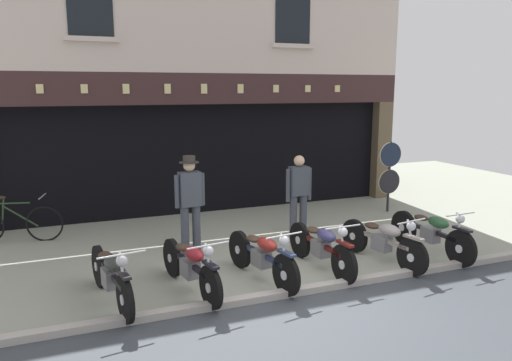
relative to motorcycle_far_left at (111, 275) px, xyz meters
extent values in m
cube|color=gray|center=(2.60, 4.23, -0.46)|extent=(22.41, 10.00, 0.08)
cube|color=#ADA69E|center=(2.60, -0.69, -0.41)|extent=(22.41, 0.16, 0.18)
cube|color=black|center=(2.60, 6.53, 0.88)|extent=(9.58, 4.00, 2.60)
cube|color=brown|center=(7.59, 4.41, 0.88)|extent=(0.44, 0.36, 2.60)
cube|color=black|center=(2.60, 4.78, 1.01)|extent=(9.16, 0.03, 2.18)
cube|color=#392223|center=(2.60, 4.35, 2.53)|extent=(10.41, 0.24, 0.70)
cube|color=#DBC684|center=(-0.84, 4.22, 2.53)|extent=(0.14, 0.03, 0.19)
cube|color=#DBC684|center=(0.01, 4.22, 2.53)|extent=(0.14, 0.03, 0.19)
cube|color=#DBC684|center=(0.85, 4.22, 2.53)|extent=(0.14, 0.03, 0.21)
cube|color=#DBC684|center=(1.75, 4.22, 2.53)|extent=(0.14, 0.03, 0.21)
cube|color=#DBC684|center=(2.58, 4.22, 2.53)|extent=(0.14, 0.03, 0.22)
cube|color=#DBC684|center=(3.46, 4.22, 2.53)|extent=(0.14, 0.03, 0.21)
cube|color=#DBC684|center=(4.36, 4.22, 2.53)|extent=(0.14, 0.03, 0.18)
cube|color=#DBC684|center=(5.22, 4.22, 2.53)|extent=(0.14, 0.03, 0.17)
cube|color=#DBC684|center=(6.05, 4.22, 2.53)|extent=(0.14, 0.03, 0.17)
cube|color=beige|center=(2.60, 4.43, 4.23)|extent=(10.41, 0.40, 2.70)
cube|color=black|center=(0.22, 4.22, 4.23)|extent=(0.90, 0.02, 1.30)
cube|color=beige|center=(0.22, 4.18, 3.53)|extent=(1.10, 0.12, 0.10)
cube|color=black|center=(4.79, 4.22, 4.23)|extent=(0.90, 0.02, 1.30)
cube|color=beige|center=(4.79, 4.18, 3.53)|extent=(1.10, 0.12, 0.10)
cylinder|color=black|center=(0.10, -0.66, -0.10)|extent=(0.17, 0.64, 0.63)
cylinder|color=silver|center=(0.10, -0.66, -0.10)|extent=(0.12, 0.15, 0.14)
cylinder|color=black|center=(-0.11, 0.71, -0.10)|extent=(0.18, 0.64, 0.63)
cylinder|color=silver|center=(-0.11, 0.71, -0.10)|extent=(0.13, 0.15, 0.14)
cube|color=black|center=(0.00, 0.02, 0.02)|extent=(0.27, 1.27, 0.07)
cube|color=slate|center=(0.00, 0.02, -0.05)|extent=(0.25, 0.35, 0.26)
ellipsoid|color=#262A24|center=(0.02, -0.14, 0.22)|extent=(0.29, 0.49, 0.20)
ellipsoid|color=#38281E|center=(-0.04, 0.27, 0.20)|extent=(0.24, 0.33, 0.10)
cube|color=black|center=(0.10, -0.66, 0.23)|extent=(0.16, 0.37, 0.04)
sphere|color=silver|center=(0.09, -0.60, 0.40)|extent=(0.15, 0.15, 0.15)
cylinder|color=silver|center=(0.09, -0.60, 0.48)|extent=(0.62, 0.12, 0.02)
cylinder|color=silver|center=(0.10, -0.62, 0.19)|extent=(0.08, 0.27, 0.61)
cylinder|color=black|center=(1.24, -0.67, -0.11)|extent=(0.17, 0.62, 0.61)
cylinder|color=silver|center=(1.24, -0.67, -0.11)|extent=(0.12, 0.15, 0.13)
cylinder|color=black|center=(1.01, 0.70, -0.11)|extent=(0.18, 0.62, 0.61)
cylinder|color=silver|center=(1.01, 0.70, -0.11)|extent=(0.13, 0.15, 0.13)
cube|color=black|center=(1.12, 0.01, 0.01)|extent=(0.28, 1.28, 0.07)
cube|color=slate|center=(1.12, 0.01, -0.06)|extent=(0.25, 0.35, 0.26)
ellipsoid|color=maroon|center=(1.15, -0.15, 0.21)|extent=(0.29, 0.49, 0.20)
ellipsoid|color=#38281E|center=(1.08, 0.26, 0.19)|extent=(0.25, 0.33, 0.10)
cube|color=black|center=(1.24, -0.67, 0.21)|extent=(0.16, 0.37, 0.04)
sphere|color=silver|center=(1.23, -0.61, 0.39)|extent=(0.15, 0.15, 0.15)
cylinder|color=silver|center=(1.23, -0.61, 0.47)|extent=(0.62, 0.13, 0.02)
cylinder|color=silver|center=(1.23, -0.63, 0.18)|extent=(0.08, 0.27, 0.61)
cylinder|color=black|center=(2.37, -0.66, -0.11)|extent=(0.18, 0.63, 0.63)
cylinder|color=silver|center=(2.37, -0.66, -0.11)|extent=(0.12, 0.15, 0.14)
cylinder|color=black|center=(2.14, 0.67, -0.11)|extent=(0.19, 0.63, 0.63)
cylinder|color=silver|center=(2.14, 0.67, -0.11)|extent=(0.13, 0.15, 0.14)
cube|color=#293352|center=(2.25, 0.01, 0.01)|extent=(0.28, 1.23, 0.07)
cube|color=slate|center=(2.25, 0.01, -0.06)|extent=(0.25, 0.35, 0.26)
ellipsoid|color=maroon|center=(2.28, -0.15, 0.21)|extent=(0.30, 0.49, 0.20)
ellipsoid|color=#38281E|center=(2.21, 0.24, 0.19)|extent=(0.25, 0.33, 0.10)
cube|color=#293352|center=(2.37, -0.66, 0.22)|extent=(0.16, 0.37, 0.04)
sphere|color=silver|center=(2.36, -0.60, 0.39)|extent=(0.15, 0.15, 0.15)
cylinder|color=silver|center=(2.36, -0.60, 0.47)|extent=(0.61, 0.13, 0.02)
cylinder|color=silver|center=(2.36, -0.62, 0.18)|extent=(0.08, 0.25, 0.61)
cylinder|color=black|center=(3.37, -0.60, -0.11)|extent=(0.10, 0.63, 0.63)
cylinder|color=silver|center=(3.37, -0.60, -0.11)|extent=(0.11, 0.14, 0.14)
cylinder|color=black|center=(3.31, 0.76, -0.11)|extent=(0.11, 0.63, 0.63)
cylinder|color=silver|center=(3.31, 0.76, -0.11)|extent=(0.12, 0.14, 0.14)
cube|color=#541713|center=(3.34, 0.08, 0.01)|extent=(0.13, 1.26, 0.07)
cube|color=slate|center=(3.34, 0.08, -0.06)|extent=(0.21, 0.33, 0.26)
ellipsoid|color=navy|center=(3.35, -0.08, 0.21)|extent=(0.24, 0.47, 0.20)
ellipsoid|color=#38281E|center=(3.33, 0.33, 0.19)|extent=(0.21, 0.31, 0.10)
cube|color=#541713|center=(3.37, -0.60, 0.23)|extent=(0.12, 0.36, 0.04)
sphere|color=silver|center=(3.37, -0.54, 0.39)|extent=(0.15, 0.15, 0.15)
cylinder|color=silver|center=(3.37, -0.54, 0.47)|extent=(0.62, 0.05, 0.02)
cylinder|color=silver|center=(3.37, -0.56, 0.18)|extent=(0.05, 0.27, 0.61)
cylinder|color=black|center=(4.57, -0.70, -0.11)|extent=(0.17, 0.62, 0.61)
cylinder|color=silver|center=(4.57, -0.70, -0.11)|extent=(0.12, 0.15, 0.13)
cylinder|color=black|center=(4.35, 0.63, -0.11)|extent=(0.18, 0.62, 0.61)
cylinder|color=silver|center=(4.35, 0.63, -0.11)|extent=(0.13, 0.15, 0.13)
cube|color=gray|center=(4.46, -0.04, 0.01)|extent=(0.27, 1.24, 0.07)
cube|color=slate|center=(4.46, -0.04, -0.06)|extent=(0.25, 0.35, 0.26)
ellipsoid|color=gray|center=(4.49, -0.20, 0.21)|extent=(0.29, 0.49, 0.20)
ellipsoid|color=#38281E|center=(4.42, 0.20, 0.19)|extent=(0.25, 0.33, 0.10)
cube|color=gray|center=(4.57, -0.70, 0.21)|extent=(0.16, 0.37, 0.04)
sphere|color=silver|center=(4.57, -0.64, 0.39)|extent=(0.15, 0.15, 0.15)
cylinder|color=silver|center=(4.57, -0.64, 0.47)|extent=(0.62, 0.13, 0.02)
cylinder|color=silver|center=(4.57, -0.66, 0.18)|extent=(0.08, 0.24, 0.62)
cylinder|color=black|center=(5.59, -0.68, -0.10)|extent=(0.10, 0.64, 0.64)
cylinder|color=silver|center=(5.59, -0.68, -0.10)|extent=(0.11, 0.14, 0.14)
cylinder|color=black|center=(5.53, 0.73, -0.10)|extent=(0.11, 0.64, 0.64)
cylinder|color=silver|center=(5.53, 0.73, -0.10)|extent=(0.12, 0.14, 0.14)
cube|color=black|center=(5.56, 0.02, 0.02)|extent=(0.12, 1.31, 0.07)
cube|color=slate|center=(5.56, 0.02, -0.05)|extent=(0.21, 0.33, 0.26)
ellipsoid|color=#285432|center=(5.57, -0.15, 0.22)|extent=(0.24, 0.47, 0.20)
ellipsoid|color=#38281E|center=(5.55, 0.28, 0.20)|extent=(0.21, 0.31, 0.10)
cube|color=black|center=(5.59, -0.68, 0.24)|extent=(0.11, 0.36, 0.04)
sphere|color=silver|center=(5.59, -0.62, 0.40)|extent=(0.15, 0.15, 0.15)
cylinder|color=silver|center=(5.59, -0.62, 0.48)|extent=(0.62, 0.05, 0.02)
cylinder|color=silver|center=(5.59, -0.64, 0.19)|extent=(0.05, 0.24, 0.62)
cylinder|color=#3D424C|center=(1.67, 1.68, 0.03)|extent=(0.15, 0.15, 0.91)
cylinder|color=#3D424C|center=(1.45, 1.66, 0.03)|extent=(0.15, 0.15, 0.91)
cube|color=#3D424C|center=(1.56, 1.67, 0.77)|extent=(0.40, 0.26, 0.62)
cube|color=silver|center=(1.55, 1.79, 0.85)|extent=(0.14, 0.03, 0.35)
cube|color=#47234C|center=(1.55, 1.80, 0.84)|extent=(0.05, 0.02, 0.32)
cylinder|color=#3D424C|center=(1.79, 1.70, 0.75)|extent=(0.09, 0.09, 0.59)
cylinder|color=#3D424C|center=(1.32, 1.65, 0.75)|extent=(0.09, 0.09, 0.59)
sphere|color=beige|center=(1.56, 1.67, 1.20)|extent=(0.21, 0.21, 0.21)
cylinder|color=#332D28|center=(1.56, 1.67, 1.26)|extent=(0.36, 0.36, 0.01)
cylinder|color=#332D28|center=(1.56, 1.67, 1.31)|extent=(0.22, 0.22, 0.12)
cylinder|color=#3D424C|center=(3.96, 1.92, 0.01)|extent=(0.15, 0.15, 0.87)
cylinder|color=#3D424C|center=(3.74, 1.93, 0.01)|extent=(0.15, 0.15, 0.87)
cube|color=#3D424C|center=(3.85, 1.92, 0.72)|extent=(0.38, 0.22, 0.58)
cube|color=silver|center=(3.85, 2.04, 0.79)|extent=(0.14, 0.02, 0.33)
cube|color=black|center=(3.85, 2.05, 0.77)|extent=(0.05, 0.01, 0.30)
cylinder|color=#3D424C|center=(4.09, 1.92, 0.64)|extent=(0.09, 0.09, 0.65)
cylinder|color=#3D424C|center=(3.62, 1.93, 0.64)|extent=(0.09, 0.09, 0.65)
sphere|color=beige|center=(3.85, 1.92, 1.12)|extent=(0.22, 0.22, 0.22)
cylinder|color=#232328|center=(6.79, 2.92, 0.43)|extent=(0.06, 0.06, 1.71)
cylinder|color=#192338|center=(6.79, 2.90, 0.98)|extent=(0.58, 0.03, 0.58)
torus|color=beige|center=(6.79, 2.92, 0.98)|extent=(0.60, 0.04, 0.60)
cylinder|color=black|center=(6.79, 2.90, 0.32)|extent=(0.58, 0.03, 0.58)
torus|color=beige|center=(6.79, 2.92, 0.32)|extent=(0.60, 0.04, 0.60)
cube|color=beige|center=(0.81, 4.63, 1.27)|extent=(0.68, 0.02, 0.95)
cube|color=#511E19|center=(0.81, 4.62, 1.64)|extent=(0.68, 0.01, 0.20)
torus|color=black|center=(-0.93, 3.48, -0.09)|extent=(0.70, 0.19, 0.71)
cylinder|color=#23381E|center=(-1.35, 3.58, 0.09)|extent=(0.63, 0.17, 0.46)
cylinder|color=#23381E|center=(-1.46, 3.60, 0.35)|extent=(0.59, 0.16, 0.03)
cylinder|color=#23381E|center=(-1.65, 3.64, 0.21)|extent=(0.10, 0.05, 0.52)
cylinder|color=silver|center=(-0.93, 3.48, 0.47)|extent=(0.13, 0.49, 0.02)
camera|label=1|loc=(-0.52, -6.74, 2.55)|focal=34.54mm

